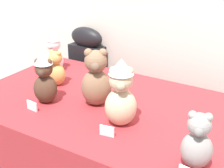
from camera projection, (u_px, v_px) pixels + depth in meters
display_table at (112, 162)px, 1.96m from camera, size 1.58×0.93×0.76m
instrument_case at (88, 87)px, 2.66m from camera, size 0.29×0.14×0.98m
teddy_bear_sand at (121, 94)px, 1.55m from camera, size 0.20×0.19×0.33m
teddy_bear_cocoa at (45, 79)px, 1.78m from camera, size 0.16×0.15×0.29m
teddy_bear_honey at (56, 69)px, 2.01m from camera, size 0.12×0.10×0.22m
teddy_bear_mocha at (96, 79)px, 1.75m from camera, size 0.21×0.20×0.31m
teddy_bear_snow at (54, 52)px, 2.22m from camera, size 0.13×0.11×0.27m
teddy_bear_ash at (197, 142)px, 1.27m from camera, size 0.15×0.13×0.24m
name_card_front_left at (107, 131)px, 1.51m from camera, size 0.07×0.02×0.05m
name_card_front_right at (32, 106)px, 1.74m from camera, size 0.07×0.01×0.05m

